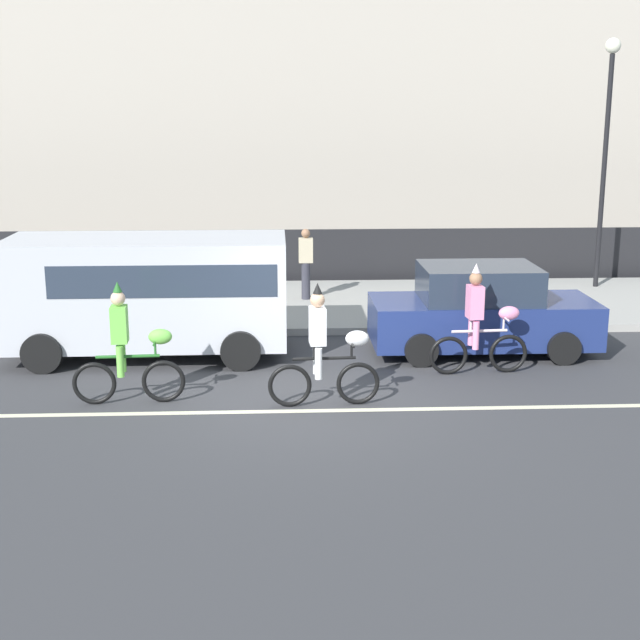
{
  "coord_description": "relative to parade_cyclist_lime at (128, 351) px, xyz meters",
  "views": [
    {
      "loc": [
        -0.58,
        -13.21,
        4.48
      ],
      "look_at": [
        0.13,
        1.2,
        1.0
      ],
      "focal_mm": 50.0,
      "sensor_mm": 36.0,
      "label": 1
    }
  ],
  "objects": [
    {
      "name": "parked_van_silver",
      "position": [
        0.01,
        2.69,
        0.44
      ],
      "size": [
        5.0,
        2.22,
        2.18
      ],
      "color": "silver",
      "rests_on": "ground"
    },
    {
      "name": "ground_plane",
      "position": [
        2.86,
        -0.01,
        -0.84
      ],
      "size": [
        80.0,
        80.0,
        0.0
      ],
      "primitive_type": "plane",
      "color": "#38383A"
    },
    {
      "name": "street_lamp_post",
      "position": [
        10.11,
        7.91,
        3.15
      ],
      "size": [
        0.36,
        0.36,
        5.86
      ],
      "color": "black",
      "rests_on": "sidewalk_curb"
    },
    {
      "name": "road_centre_line",
      "position": [
        2.86,
        -0.51,
        -0.84
      ],
      "size": [
        36.0,
        0.14,
        0.01
      ],
      "primitive_type": "cube",
      "color": "beige",
      "rests_on": "ground"
    },
    {
      "name": "fence_line",
      "position": [
        2.86,
        9.39,
        -0.14
      ],
      "size": [
        40.0,
        0.08,
        1.4
      ],
      "primitive_type": "cube",
      "color": "black",
      "rests_on": "ground"
    },
    {
      "name": "parade_cyclist_pink",
      "position": [
        5.73,
        1.3,
        0.0
      ],
      "size": [
        1.72,
        0.5,
        1.92
      ],
      "color": "black",
      "rests_on": "ground"
    },
    {
      "name": "parked_car_navy",
      "position": [
        6.04,
        2.62,
        -0.06
      ],
      "size": [
        4.1,
        1.92,
        1.64
      ],
      "color": "navy",
      "rests_on": "ground"
    },
    {
      "name": "parade_cyclist_lime",
      "position": [
        0.0,
        0.0,
        0.0
      ],
      "size": [
        1.72,
        0.5,
        1.92
      ],
      "color": "black",
      "rests_on": "ground"
    },
    {
      "name": "parade_cyclist_zebra",
      "position": [
        3.0,
        -0.26,
        0.0
      ],
      "size": [
        1.72,
        0.5,
        1.92
      ],
      "color": "black",
      "rests_on": "ground"
    },
    {
      "name": "building_backdrop",
      "position": [
        0.14,
        17.99,
        3.15
      ],
      "size": [
        28.0,
        8.0,
        7.97
      ],
      "primitive_type": "cube",
      "color": "#B2A899",
      "rests_on": "ground"
    },
    {
      "name": "pedestrian_onlooker",
      "position": [
        2.94,
        6.79,
        0.17
      ],
      "size": [
        0.32,
        0.2,
        1.62
      ],
      "color": "#33333D",
      "rests_on": "sidewalk_curb"
    },
    {
      "name": "sidewalk_curb",
      "position": [
        2.86,
        6.49,
        -0.77
      ],
      "size": [
        60.0,
        5.0,
        0.15
      ],
      "primitive_type": "cube",
      "color": "#9E9B93",
      "rests_on": "ground"
    }
  ]
}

